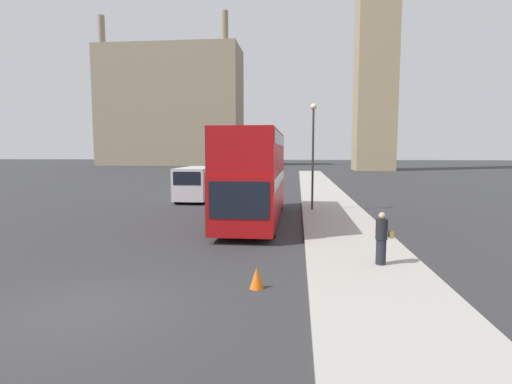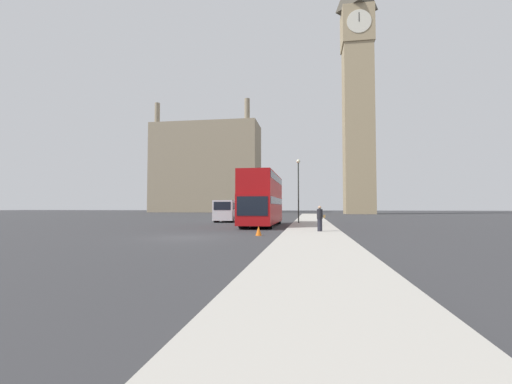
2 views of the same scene
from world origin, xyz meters
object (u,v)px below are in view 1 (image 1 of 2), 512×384
Objects in this scene: red_double_decker_bus at (254,172)px; street_lamp at (313,141)px; white_van at (196,183)px; pedestrian at (382,238)px.

street_lamp is (3.01, 3.23, 1.61)m from red_double_decker_bus.
street_lamp is (7.95, -4.43, 2.81)m from white_van.
street_lamp reaches higher than pedestrian.
street_lamp reaches higher than white_van.
pedestrian is at bearing -81.54° from street_lamp.
red_double_decker_bus is 9.20m from white_van.
red_double_decker_bus is 9.24m from pedestrian.
pedestrian is (4.65, -7.83, -1.54)m from red_double_decker_bus.
street_lamp reaches higher than red_double_decker_bus.
red_double_decker_bus is 6.86× the size of pedestrian.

